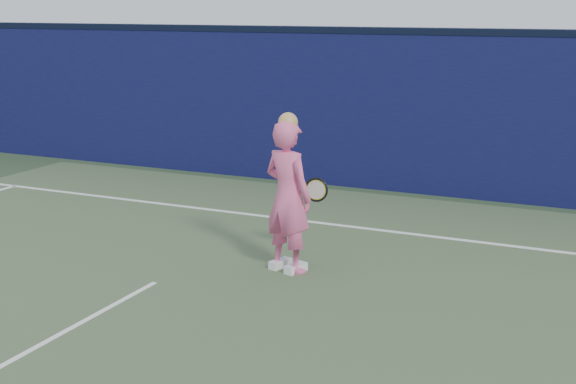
% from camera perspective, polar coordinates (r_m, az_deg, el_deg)
% --- Properties ---
extents(ground, '(80.00, 80.00, 0.00)m').
position_cam_1_polar(ground, '(8.13, -13.43, -8.52)').
color(ground, '#32482C').
rests_on(ground, ground).
extents(backstop_wall, '(24.00, 0.40, 2.50)m').
position_cam_1_polar(backstop_wall, '(13.38, 3.68, 5.86)').
color(backstop_wall, '#0D0E3C').
rests_on(backstop_wall, ground).
extents(wall_cap, '(24.00, 0.42, 0.10)m').
position_cam_1_polar(wall_cap, '(13.27, 3.77, 11.43)').
color(wall_cap, black).
rests_on(wall_cap, backstop_wall).
extents(player, '(0.73, 0.59, 1.81)m').
position_cam_1_polar(player, '(8.94, -0.00, -0.29)').
color(player, pink).
rests_on(player, ground).
extents(racket, '(0.53, 0.14, 0.29)m').
position_cam_1_polar(racket, '(9.28, 1.88, 0.13)').
color(racket, black).
rests_on(racket, ground).
extents(court_lines, '(11.00, 12.04, 0.01)m').
position_cam_1_polar(court_lines, '(7.89, -14.91, -9.19)').
color(court_lines, white).
rests_on(court_lines, court_surface).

